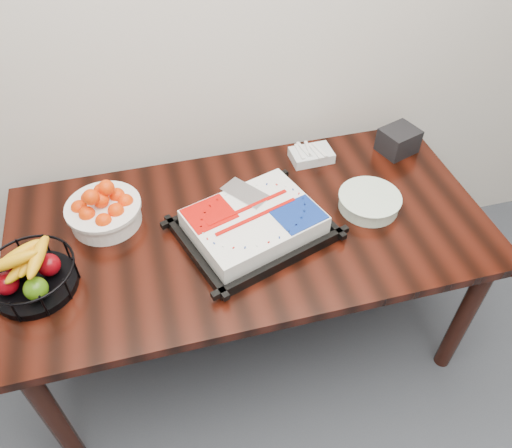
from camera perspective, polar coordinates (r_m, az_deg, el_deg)
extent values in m
plane|color=silver|center=(1.96, -4.84, 22.90)|extent=(5.00, 0.00, 5.00)
cube|color=black|center=(1.90, -0.74, -0.49)|extent=(1.80, 0.90, 0.04)
cylinder|color=black|center=(2.03, -22.19, -19.66)|extent=(0.07, 0.07, 0.71)
cylinder|color=black|center=(2.46, -21.86, -4.06)|extent=(0.07, 0.07, 0.71)
cylinder|color=black|center=(2.27, 22.67, -9.76)|extent=(0.07, 0.07, 0.71)
cylinder|color=black|center=(2.66, 14.70, 2.69)|extent=(0.07, 0.07, 0.71)
cube|color=black|center=(1.85, -0.24, -0.86)|extent=(0.61, 0.54, 0.02)
cube|color=white|center=(1.81, -0.24, 0.24)|extent=(0.53, 0.46, 0.08)
cube|color=#B90803|center=(1.83, -5.01, 2.29)|extent=(0.20, 0.19, 0.00)
cube|color=navy|center=(1.75, 4.72, -0.03)|extent=(0.20, 0.19, 0.00)
cube|color=silver|center=(1.87, -0.12, 3.66)|extent=(0.18, 0.20, 0.00)
cylinder|color=white|center=(1.95, -16.86, 1.13)|extent=(0.26, 0.26, 0.08)
cylinder|color=white|center=(1.93, -17.09, 1.91)|extent=(0.28, 0.28, 0.01)
cylinder|color=black|center=(1.84, -23.86, -6.30)|extent=(0.28, 0.28, 0.03)
torus|color=black|center=(1.78, -24.64, -4.62)|extent=(0.30, 0.30, 0.01)
cylinder|color=white|center=(1.99, 12.79, 2.44)|extent=(0.23, 0.23, 0.05)
cylinder|color=white|center=(1.97, 12.92, 3.06)|extent=(0.24, 0.24, 0.01)
cube|color=silver|center=(2.19, 6.34, 7.82)|extent=(0.18, 0.12, 0.04)
cube|color=black|center=(2.29, 15.96, 9.16)|extent=(0.18, 0.17, 0.11)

